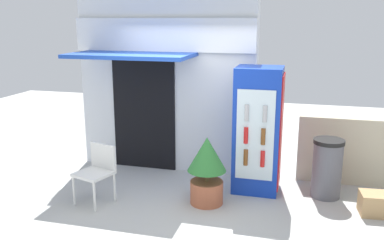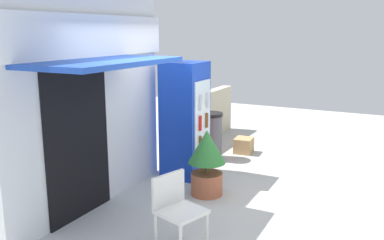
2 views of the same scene
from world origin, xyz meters
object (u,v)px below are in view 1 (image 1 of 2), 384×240
drink_cooler (258,130)px  potted_plant_near_shop (207,167)px  trash_bin (327,168)px  cardboard_box (375,204)px  plastic_chair (98,169)px

drink_cooler → potted_plant_near_shop: 1.01m
trash_bin → cardboard_box: trash_bin is taller
plastic_chair → trash_bin: bearing=17.8°
drink_cooler → trash_bin: (1.03, 0.00, -0.51)m
potted_plant_near_shop → trash_bin: bearing=22.5°
cardboard_box → trash_bin: bearing=144.1°
potted_plant_near_shop → plastic_chair: bearing=-167.7°
drink_cooler → potted_plant_near_shop: (-0.63, -0.68, -0.40)m
plastic_chair → potted_plant_near_shop: 1.57m
drink_cooler → plastic_chair: 2.43m
plastic_chair → trash_bin: trash_bin is taller
trash_bin → plastic_chair: bearing=-162.2°
trash_bin → cardboard_box: 0.82m
drink_cooler → cardboard_box: drink_cooler is taller
potted_plant_near_shop → cardboard_box: potted_plant_near_shop is taller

